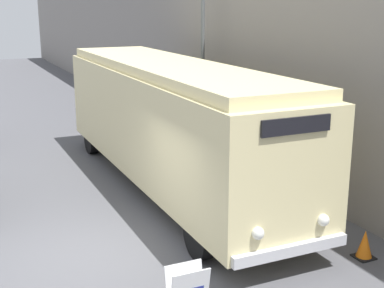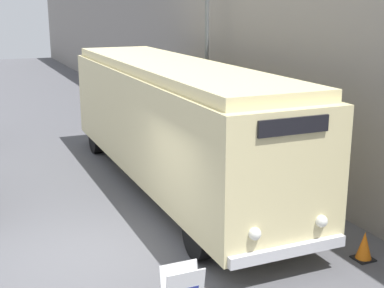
{
  "view_description": "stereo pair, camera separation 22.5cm",
  "coord_description": "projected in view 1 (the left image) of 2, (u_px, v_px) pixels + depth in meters",
  "views": [
    {
      "loc": [
        -2.15,
        -9.26,
        4.68
      ],
      "look_at": [
        2.29,
        0.43,
        1.88
      ],
      "focal_mm": 50.0,
      "sensor_mm": 36.0,
      "label": 1
    },
    {
      "loc": [
        -1.95,
        -9.35,
        4.68
      ],
      "look_at": [
        2.29,
        0.43,
        1.88
      ],
      "focal_mm": 50.0,
      "sensor_mm": 36.0,
      "label": 2
    }
  ],
  "objects": [
    {
      "name": "streetlamp",
      "position": [
        203.0,
        22.0,
        16.1
      ],
      "size": [
        0.36,
        0.36,
        6.37
      ],
      "color": "#595E60",
      "rests_on": "ground_plane"
    },
    {
      "name": "traffic_cone",
      "position": [
        365.0,
        244.0,
        10.1
      ],
      "size": [
        0.36,
        0.36,
        0.56
      ],
      "color": "black",
      "rests_on": "ground_plane"
    },
    {
      "name": "building_wall_right",
      "position": [
        171.0,
        41.0,
        20.49
      ],
      "size": [
        0.3,
        60.0,
        6.56
      ],
      "color": "gray",
      "rests_on": "ground_plane"
    },
    {
      "name": "ground_plane",
      "position": [
        93.0,
        257.0,
        10.2
      ],
      "size": [
        80.0,
        80.0,
        0.0
      ],
      "primitive_type": "plane",
      "color": "#56565B"
    },
    {
      "name": "vintage_bus",
      "position": [
        169.0,
        119.0,
        13.67
      ],
      "size": [
        2.42,
        11.03,
        3.27
      ],
      "color": "black",
      "rests_on": "ground_plane"
    }
  ]
}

